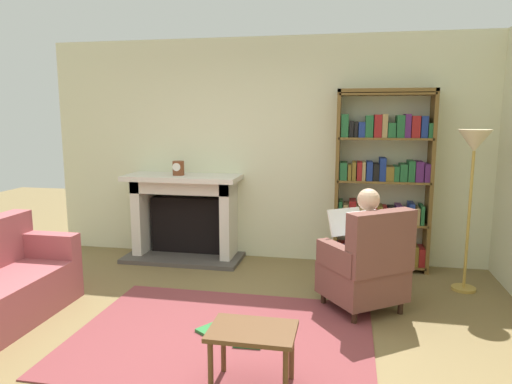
{
  "coord_description": "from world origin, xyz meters",
  "views": [
    {
      "loc": [
        0.96,
        -3.13,
        1.78
      ],
      "look_at": [
        0.1,
        1.2,
        1.05
      ],
      "focal_mm": 32.78,
      "sensor_mm": 36.0,
      "label": 1
    }
  ],
  "objects_px": {
    "bookshelf": "(383,182)",
    "floor_lamp": "(474,155)",
    "seated_reader": "(360,243)",
    "armchair_reading": "(367,267)",
    "fireplace": "(186,213)",
    "side_table": "(252,338)",
    "mantel_clock": "(178,168)"
  },
  "relations": [
    {
      "from": "bookshelf",
      "to": "side_table",
      "type": "distance_m",
      "value": 2.95
    },
    {
      "from": "mantel_clock",
      "to": "floor_lamp",
      "type": "relative_size",
      "value": 0.11
    },
    {
      "from": "armchair_reading",
      "to": "fireplace",
      "type": "bearing_deg",
      "value": -66.43
    },
    {
      "from": "fireplace",
      "to": "armchair_reading",
      "type": "relative_size",
      "value": 1.49
    },
    {
      "from": "seated_reader",
      "to": "bookshelf",
      "type": "bearing_deg",
      "value": -138.89
    },
    {
      "from": "fireplace",
      "to": "side_table",
      "type": "bearing_deg",
      "value": -62.24
    },
    {
      "from": "side_table",
      "to": "floor_lamp",
      "type": "bearing_deg",
      "value": 50.34
    },
    {
      "from": "mantel_clock",
      "to": "floor_lamp",
      "type": "distance_m",
      "value": 3.26
    },
    {
      "from": "mantel_clock",
      "to": "side_table",
      "type": "xyz_separation_m",
      "value": [
        1.45,
        -2.57,
        -0.79
      ]
    },
    {
      "from": "armchair_reading",
      "to": "floor_lamp",
      "type": "bearing_deg",
      "value": -179.94
    },
    {
      "from": "armchair_reading",
      "to": "side_table",
      "type": "xyz_separation_m",
      "value": [
        -0.77,
        -1.4,
        -0.07
      ]
    },
    {
      "from": "fireplace",
      "to": "mantel_clock",
      "type": "bearing_deg",
      "value": -111.57
    },
    {
      "from": "floor_lamp",
      "to": "side_table",
      "type": "bearing_deg",
      "value": -129.66
    },
    {
      "from": "bookshelf",
      "to": "armchair_reading",
      "type": "bearing_deg",
      "value": -98.81
    },
    {
      "from": "seated_reader",
      "to": "floor_lamp",
      "type": "bearing_deg",
      "value": 174.7
    },
    {
      "from": "bookshelf",
      "to": "floor_lamp",
      "type": "xyz_separation_m",
      "value": [
        0.81,
        -0.56,
        0.37
      ]
    },
    {
      "from": "armchair_reading",
      "to": "side_table",
      "type": "relative_size",
      "value": 1.73
    },
    {
      "from": "fireplace",
      "to": "armchair_reading",
      "type": "height_order",
      "value": "fireplace"
    },
    {
      "from": "mantel_clock",
      "to": "seated_reader",
      "type": "distance_m",
      "value": 2.45
    },
    {
      "from": "bookshelf",
      "to": "floor_lamp",
      "type": "distance_m",
      "value": 1.05
    },
    {
      "from": "floor_lamp",
      "to": "bookshelf",
      "type": "bearing_deg",
      "value": 145.33
    },
    {
      "from": "fireplace",
      "to": "bookshelf",
      "type": "xyz_separation_m",
      "value": [
        2.38,
        0.03,
        0.46
      ]
    },
    {
      "from": "floor_lamp",
      "to": "fireplace",
      "type": "bearing_deg",
      "value": 170.64
    },
    {
      "from": "fireplace",
      "to": "mantel_clock",
      "type": "distance_m",
      "value": 0.59
    },
    {
      "from": "fireplace",
      "to": "bookshelf",
      "type": "bearing_deg",
      "value": 0.82
    },
    {
      "from": "mantel_clock",
      "to": "side_table",
      "type": "relative_size",
      "value": 0.31
    },
    {
      "from": "mantel_clock",
      "to": "armchair_reading",
      "type": "bearing_deg",
      "value": -27.74
    },
    {
      "from": "mantel_clock",
      "to": "bookshelf",
      "type": "relative_size",
      "value": 0.08
    },
    {
      "from": "seated_reader",
      "to": "side_table",
      "type": "height_order",
      "value": "seated_reader"
    },
    {
      "from": "armchair_reading",
      "to": "side_table",
      "type": "distance_m",
      "value": 1.6
    },
    {
      "from": "mantel_clock",
      "to": "armchair_reading",
      "type": "relative_size",
      "value": 0.18
    },
    {
      "from": "mantel_clock",
      "to": "seated_reader",
      "type": "height_order",
      "value": "mantel_clock"
    }
  ]
}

